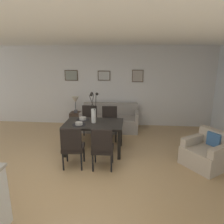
{
  "coord_description": "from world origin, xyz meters",
  "views": [
    {
      "loc": [
        0.94,
        -3.77,
        2.35
      ],
      "look_at": [
        0.5,
        1.28,
        0.96
      ],
      "focal_mm": 34.29,
      "sensor_mm": 36.0,
      "label": 1
    }
  ],
  "objects_px": {
    "dining_chair_near_left": "(73,145)",
    "side_table": "(76,120)",
    "dining_table": "(94,126)",
    "framed_picture_left": "(71,75)",
    "framed_picture_right": "(138,76)",
    "centerpiece_vase": "(94,111)",
    "bowl_near_right": "(83,118)",
    "framed_picture_center": "(104,76)",
    "table_lamp": "(75,101)",
    "armchair": "(207,153)",
    "dining_chair_near_right": "(89,121)",
    "dining_chair_far_left": "(102,146)",
    "bowl_near_left": "(79,123)",
    "dining_chair_far_right": "(109,121)",
    "sofa": "(110,121)"
  },
  "relations": [
    {
      "from": "dining_chair_near_left",
      "to": "side_table",
      "type": "bearing_deg",
      "value": 102.75
    },
    {
      "from": "dining_chair_near_left",
      "to": "dining_table",
      "type": "bearing_deg",
      "value": 70.22
    },
    {
      "from": "framed_picture_left",
      "to": "dining_chair_near_left",
      "type": "bearing_deg",
      "value": -75.15
    },
    {
      "from": "framed_picture_left",
      "to": "framed_picture_right",
      "type": "height_order",
      "value": "framed_picture_right"
    },
    {
      "from": "dining_table",
      "to": "centerpiece_vase",
      "type": "relative_size",
      "value": 1.9
    },
    {
      "from": "dining_chair_near_left",
      "to": "framed_picture_left",
      "type": "height_order",
      "value": "framed_picture_left"
    },
    {
      "from": "side_table",
      "to": "framed_picture_left",
      "type": "bearing_deg",
      "value": 116.18
    },
    {
      "from": "dining_chair_near_left",
      "to": "bowl_near_right",
      "type": "xyz_separation_m",
      "value": [
        -0.01,
        1.05,
        0.27
      ]
    },
    {
      "from": "framed_picture_left",
      "to": "framed_picture_center",
      "type": "height_order",
      "value": "framed_picture_left"
    },
    {
      "from": "framed_picture_center",
      "to": "framed_picture_right",
      "type": "xyz_separation_m",
      "value": [
        1.09,
        -0.0,
        0.0
      ]
    },
    {
      "from": "dining_table",
      "to": "table_lamp",
      "type": "xyz_separation_m",
      "value": [
        -0.87,
        1.66,
        0.24
      ]
    },
    {
      "from": "dining_table",
      "to": "centerpiece_vase",
      "type": "xyz_separation_m",
      "value": [
        0.0,
        0.0,
        0.37
      ]
    },
    {
      "from": "bowl_near_right",
      "to": "side_table",
      "type": "height_order",
      "value": "bowl_near_right"
    },
    {
      "from": "armchair",
      "to": "framed_picture_left",
      "type": "xyz_separation_m",
      "value": [
        -3.63,
        2.59,
        1.37
      ]
    },
    {
      "from": "dining_chair_near_right",
      "to": "framed_picture_center",
      "type": "bearing_deg",
      "value": 76.44
    },
    {
      "from": "dining_chair_far_left",
      "to": "armchair",
      "type": "relative_size",
      "value": 0.82
    },
    {
      "from": "centerpiece_vase",
      "to": "bowl_near_left",
      "type": "height_order",
      "value": "centerpiece_vase"
    },
    {
      "from": "dining_chair_near_right",
      "to": "armchair",
      "type": "relative_size",
      "value": 0.82
    },
    {
      "from": "bowl_near_right",
      "to": "table_lamp",
      "type": "xyz_separation_m",
      "value": [
        -0.56,
        1.46,
        0.11
      ]
    },
    {
      "from": "dining_chair_near_right",
      "to": "table_lamp",
      "type": "xyz_separation_m",
      "value": [
        -0.58,
        0.8,
        0.38
      ]
    },
    {
      "from": "dining_chair_near_right",
      "to": "dining_chair_far_right",
      "type": "distance_m",
      "value": 0.59
    },
    {
      "from": "framed_picture_center",
      "to": "dining_chair_near_right",
      "type": "bearing_deg",
      "value": -103.56
    },
    {
      "from": "dining_table",
      "to": "dining_chair_near_right",
      "type": "xyz_separation_m",
      "value": [
        -0.3,
        0.87,
        -0.14
      ]
    },
    {
      "from": "dining_chair_near_right",
      "to": "framed_picture_left",
      "type": "height_order",
      "value": "framed_picture_left"
    },
    {
      "from": "bowl_near_left",
      "to": "framed_picture_center",
      "type": "bearing_deg",
      "value": 82.19
    },
    {
      "from": "bowl_near_right",
      "to": "side_table",
      "type": "relative_size",
      "value": 0.33
    },
    {
      "from": "dining_chair_near_right",
      "to": "sofa",
      "type": "xyz_separation_m",
      "value": [
        0.53,
        0.75,
        -0.23
      ]
    },
    {
      "from": "dining_chair_far_left",
      "to": "sofa",
      "type": "bearing_deg",
      "value": 92.03
    },
    {
      "from": "side_table",
      "to": "armchair",
      "type": "height_order",
      "value": "armchair"
    },
    {
      "from": "dining_chair_near_left",
      "to": "centerpiece_vase",
      "type": "relative_size",
      "value": 1.25
    },
    {
      "from": "dining_chair_near_left",
      "to": "dining_chair_near_right",
      "type": "distance_m",
      "value": 1.72
    },
    {
      "from": "dining_chair_near_left",
      "to": "dining_chair_near_right",
      "type": "xyz_separation_m",
      "value": [
        0.01,
        1.72,
        0.0
      ]
    },
    {
      "from": "sofa",
      "to": "framed_picture_right",
      "type": "distance_m",
      "value": 1.69
    },
    {
      "from": "framed_picture_left",
      "to": "dining_chair_far_right",
      "type": "bearing_deg",
      "value": -42.24
    },
    {
      "from": "framed_picture_right",
      "to": "centerpiece_vase",
      "type": "bearing_deg",
      "value": -117.4
    },
    {
      "from": "dining_table",
      "to": "framed_picture_center",
      "type": "xyz_separation_m",
      "value": [
        -0.0,
        2.1,
        1.01
      ]
    },
    {
      "from": "sofa",
      "to": "framed_picture_left",
      "type": "height_order",
      "value": "framed_picture_left"
    },
    {
      "from": "centerpiece_vase",
      "to": "side_table",
      "type": "bearing_deg",
      "value": 117.76
    },
    {
      "from": "dining_chair_near_right",
      "to": "centerpiece_vase",
      "type": "bearing_deg",
      "value": -71.04
    },
    {
      "from": "bowl_near_right",
      "to": "table_lamp",
      "type": "bearing_deg",
      "value": 110.91
    },
    {
      "from": "table_lamp",
      "to": "armchair",
      "type": "bearing_deg",
      "value": -32.26
    },
    {
      "from": "framed_picture_center",
      "to": "side_table",
      "type": "bearing_deg",
      "value": -153.75
    },
    {
      "from": "dining_chair_far_left",
      "to": "centerpiece_vase",
      "type": "distance_m",
      "value": 1.04
    },
    {
      "from": "armchair",
      "to": "framed_picture_right",
      "type": "xyz_separation_m",
      "value": [
        -1.46,
        2.59,
        1.37
      ]
    },
    {
      "from": "side_table",
      "to": "dining_table",
      "type": "bearing_deg",
      "value": -62.28
    },
    {
      "from": "dining_chair_near_right",
      "to": "side_table",
      "type": "height_order",
      "value": "dining_chair_near_right"
    },
    {
      "from": "side_table",
      "to": "sofa",
      "type": "bearing_deg",
      "value": -2.64
    },
    {
      "from": "centerpiece_vase",
      "to": "armchair",
      "type": "relative_size",
      "value": 0.66
    },
    {
      "from": "dining_chair_near_left",
      "to": "dining_chair_far_right",
      "type": "height_order",
      "value": "same"
    },
    {
      "from": "armchair",
      "to": "side_table",
      "type": "bearing_deg",
      "value": 147.74
    }
  ]
}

